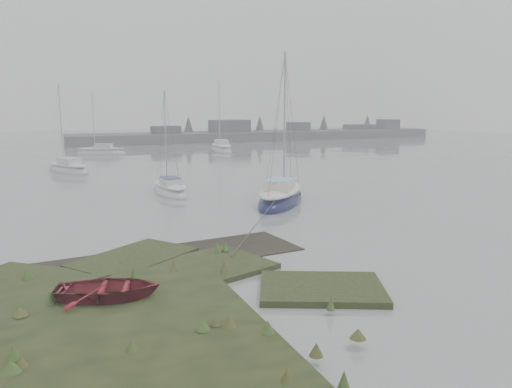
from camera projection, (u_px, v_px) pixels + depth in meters
name	position (u px, v px, depth m)	size (l,w,h in m)	color
ground	(132.00, 170.00, 41.80)	(160.00, 160.00, 0.00)	slate
far_shoreline	(267.00, 135.00, 80.90)	(60.00, 8.00, 4.15)	#4C4F51
sailboat_main	(281.00, 198.00, 27.41)	(5.47, 6.21, 8.84)	#0B0F39
sailboat_white	(170.00, 190.00, 30.44)	(1.84, 4.83, 6.71)	silver
sailboat_far_a	(68.00, 169.00, 40.49)	(3.98, 5.73, 7.74)	#A4A9AE
sailboat_far_b	(221.00, 149.00, 59.66)	(2.98, 6.68, 9.10)	#A7ABB0
sailboat_far_c	(102.00, 152.00, 56.12)	(5.68, 3.50, 7.62)	#A9ADB4
dinghy	(108.00, 288.00, 13.18)	(1.94, 2.72, 0.56)	maroon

